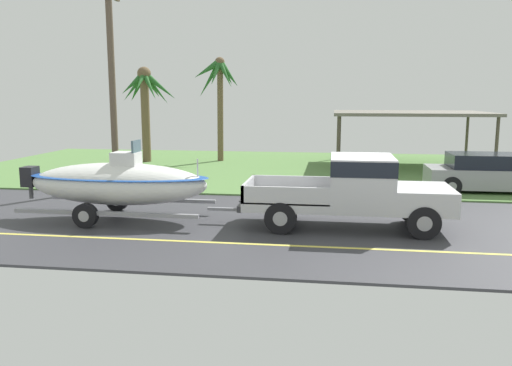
# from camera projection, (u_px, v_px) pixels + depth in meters

# --- Properties ---
(ground) EXTENTS (36.00, 22.00, 0.11)m
(ground) POSITION_uv_depth(u_px,v_px,m) (358.00, 179.00, 21.54)
(ground) COLOR #38383D
(pickup_truck_towing) EXTENTS (5.46, 1.98, 1.88)m
(pickup_truck_towing) POSITION_uv_depth(u_px,v_px,m) (360.00, 189.00, 13.34)
(pickup_truck_towing) COLOR silver
(pickup_truck_towing) RESTS_ON ground
(boat_on_trailer) EXTENTS (6.21, 2.26, 2.21)m
(boat_on_trailer) POSITION_uv_depth(u_px,v_px,m) (118.00, 183.00, 14.30)
(boat_on_trailer) COLOR gray
(boat_on_trailer) RESTS_ON ground
(parked_sedan_near) EXTENTS (4.36, 1.86, 1.38)m
(parked_sedan_near) POSITION_uv_depth(u_px,v_px,m) (489.00, 174.00, 18.45)
(parked_sedan_near) COLOR #99999E
(parked_sedan_near) RESTS_ON ground
(carport_awning) EXTENTS (7.10, 5.53, 2.67)m
(carport_awning) POSITION_uv_depth(u_px,v_px,m) (409.00, 114.00, 24.72)
(carport_awning) COLOR #4C4238
(carport_awning) RESTS_ON ground
(palm_tree_near_left) EXTENTS (2.50, 2.26, 5.37)m
(palm_tree_near_left) POSITION_uv_depth(u_px,v_px,m) (219.00, 82.00, 26.65)
(palm_tree_near_left) COLOR brown
(palm_tree_near_left) RESTS_ON ground
(palm_tree_mid) EXTENTS (3.04, 2.96, 4.87)m
(palm_tree_mid) POSITION_uv_depth(u_px,v_px,m) (146.00, 94.00, 26.42)
(palm_tree_mid) COLOR brown
(palm_tree_mid) RESTS_ON ground
(utility_pole) EXTENTS (0.24, 1.80, 7.49)m
(utility_pole) POSITION_uv_depth(u_px,v_px,m) (112.00, 82.00, 18.76)
(utility_pole) COLOR brown
(utility_pole) RESTS_ON ground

